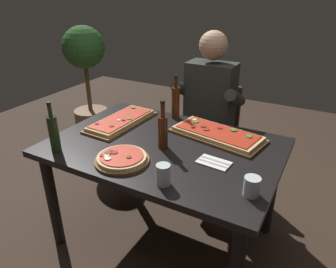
{
  "coord_description": "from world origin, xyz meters",
  "views": [
    {
      "loc": [
        0.85,
        -1.49,
        1.63
      ],
      "look_at": [
        0.0,
        0.05,
        0.79
      ],
      "focal_mm": 33.41,
      "sensor_mm": 36.0,
      "label": 1
    }
  ],
  "objects_px": {
    "pizza_round_far": "(122,159)",
    "diner_chair": "(211,130)",
    "pizza_rectangular_left": "(121,121)",
    "dining_table": "(164,158)",
    "tumbler_far_side": "(163,176)",
    "tumbler_near_camera": "(252,186)",
    "seated_diner": "(208,107)",
    "potted_plant_corner": "(87,80)",
    "vinegar_bottle_green": "(163,130)",
    "wine_bottle_dark": "(54,133)",
    "oil_bottle_amber": "(176,101)",
    "pizza_rectangular_front": "(217,134)"
  },
  "relations": [
    {
      "from": "dining_table",
      "to": "oil_bottle_amber",
      "type": "height_order",
      "value": "oil_bottle_amber"
    },
    {
      "from": "pizza_round_far",
      "to": "tumbler_far_side",
      "type": "relative_size",
      "value": 2.81
    },
    {
      "from": "diner_chair",
      "to": "pizza_rectangular_front",
      "type": "bearing_deg",
      "value": -66.61
    },
    {
      "from": "tumbler_near_camera",
      "to": "tumbler_far_side",
      "type": "height_order",
      "value": "tumbler_far_side"
    },
    {
      "from": "vinegar_bottle_green",
      "to": "pizza_rectangular_front",
      "type": "bearing_deg",
      "value": 51.1
    },
    {
      "from": "dining_table",
      "to": "pizza_rectangular_left",
      "type": "xyz_separation_m",
      "value": [
        -0.43,
        0.14,
        0.11
      ]
    },
    {
      "from": "pizza_round_far",
      "to": "tumbler_near_camera",
      "type": "relative_size",
      "value": 3.22
    },
    {
      "from": "dining_table",
      "to": "oil_bottle_amber",
      "type": "xyz_separation_m",
      "value": [
        -0.14,
        0.42,
        0.22
      ]
    },
    {
      "from": "pizza_rectangular_front",
      "to": "seated_diner",
      "type": "relative_size",
      "value": 0.48
    },
    {
      "from": "pizza_rectangular_left",
      "to": "diner_chair",
      "type": "xyz_separation_m",
      "value": [
        0.42,
        0.72,
        -0.27
      ]
    },
    {
      "from": "seated_diner",
      "to": "tumbler_near_camera",
      "type": "bearing_deg",
      "value": -57.91
    },
    {
      "from": "pizza_round_far",
      "to": "tumbler_near_camera",
      "type": "distance_m",
      "value": 0.71
    },
    {
      "from": "dining_table",
      "to": "wine_bottle_dark",
      "type": "xyz_separation_m",
      "value": [
        -0.52,
        -0.38,
        0.21
      ]
    },
    {
      "from": "pizza_rectangular_front",
      "to": "wine_bottle_dark",
      "type": "distance_m",
      "value": 1.0
    },
    {
      "from": "seated_diner",
      "to": "potted_plant_corner",
      "type": "relative_size",
      "value": 1.04
    },
    {
      "from": "pizza_rectangular_front",
      "to": "diner_chair",
      "type": "bearing_deg",
      "value": 113.39
    },
    {
      "from": "tumbler_near_camera",
      "to": "diner_chair",
      "type": "height_order",
      "value": "diner_chair"
    },
    {
      "from": "pizza_rectangular_front",
      "to": "vinegar_bottle_green",
      "type": "bearing_deg",
      "value": -128.9
    },
    {
      "from": "pizza_round_far",
      "to": "tumbler_far_side",
      "type": "height_order",
      "value": "tumbler_far_side"
    },
    {
      "from": "wine_bottle_dark",
      "to": "seated_diner",
      "type": "distance_m",
      "value": 1.23
    },
    {
      "from": "pizza_round_far",
      "to": "diner_chair",
      "type": "relative_size",
      "value": 0.35
    },
    {
      "from": "oil_bottle_amber",
      "to": "potted_plant_corner",
      "type": "distance_m",
      "value": 1.42
    },
    {
      "from": "pizza_rectangular_front",
      "to": "diner_chair",
      "type": "distance_m",
      "value": 0.71
    },
    {
      "from": "wine_bottle_dark",
      "to": "tumbler_far_side",
      "type": "distance_m",
      "value": 0.72
    },
    {
      "from": "diner_chair",
      "to": "seated_diner",
      "type": "distance_m",
      "value": 0.28
    },
    {
      "from": "pizza_round_far",
      "to": "diner_chair",
      "type": "xyz_separation_m",
      "value": [
        0.09,
        1.15,
        -0.27
      ]
    },
    {
      "from": "oil_bottle_amber",
      "to": "potted_plant_corner",
      "type": "height_order",
      "value": "potted_plant_corner"
    },
    {
      "from": "seated_diner",
      "to": "diner_chair",
      "type": "bearing_deg",
      "value": 90.0
    },
    {
      "from": "pizza_rectangular_left",
      "to": "tumbler_far_side",
      "type": "relative_size",
      "value": 5.23
    },
    {
      "from": "pizza_round_far",
      "to": "tumbler_far_side",
      "type": "bearing_deg",
      "value": -13.89
    },
    {
      "from": "diner_chair",
      "to": "vinegar_bottle_green",
      "type": "bearing_deg",
      "value": -88.56
    },
    {
      "from": "diner_chair",
      "to": "potted_plant_corner",
      "type": "height_order",
      "value": "potted_plant_corner"
    },
    {
      "from": "pizza_round_far",
      "to": "oil_bottle_amber",
      "type": "xyz_separation_m",
      "value": [
        -0.04,
        0.71,
        0.11
      ]
    },
    {
      "from": "oil_bottle_amber",
      "to": "diner_chair",
      "type": "relative_size",
      "value": 0.37
    },
    {
      "from": "dining_table",
      "to": "tumbler_near_camera",
      "type": "bearing_deg",
      "value": -22.48
    },
    {
      "from": "dining_table",
      "to": "vinegar_bottle_green",
      "type": "distance_m",
      "value": 0.21
    },
    {
      "from": "wine_bottle_dark",
      "to": "vinegar_bottle_green",
      "type": "xyz_separation_m",
      "value": [
        0.53,
        0.35,
        -0.01
      ]
    },
    {
      "from": "diner_chair",
      "to": "potted_plant_corner",
      "type": "distance_m",
      "value": 1.46
    },
    {
      "from": "pizza_rectangular_front",
      "to": "pizza_rectangular_left",
      "type": "distance_m",
      "value": 0.69
    },
    {
      "from": "vinegar_bottle_green",
      "to": "potted_plant_corner",
      "type": "relative_size",
      "value": 0.23
    },
    {
      "from": "vinegar_bottle_green",
      "to": "diner_chair",
      "type": "relative_size",
      "value": 0.34
    },
    {
      "from": "diner_chair",
      "to": "tumbler_near_camera",
      "type": "bearing_deg",
      "value": -60.79
    },
    {
      "from": "tumbler_far_side",
      "to": "seated_diner",
      "type": "height_order",
      "value": "seated_diner"
    },
    {
      "from": "wine_bottle_dark",
      "to": "oil_bottle_amber",
      "type": "relative_size",
      "value": 0.96
    },
    {
      "from": "potted_plant_corner",
      "to": "tumbler_far_side",
      "type": "bearing_deg",
      "value": -37.98
    },
    {
      "from": "pizza_rectangular_left",
      "to": "dining_table",
      "type": "bearing_deg",
      "value": -17.77
    },
    {
      "from": "pizza_rectangular_front",
      "to": "diner_chair",
      "type": "xyz_separation_m",
      "value": [
        -0.26,
        0.6,
        -0.27
      ]
    },
    {
      "from": "pizza_rectangular_left",
      "to": "potted_plant_corner",
      "type": "distance_m",
      "value": 1.29
    },
    {
      "from": "pizza_rectangular_front",
      "to": "seated_diner",
      "type": "height_order",
      "value": "seated_diner"
    },
    {
      "from": "dining_table",
      "to": "pizza_rectangular_left",
      "type": "relative_size",
      "value": 2.46
    }
  ]
}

